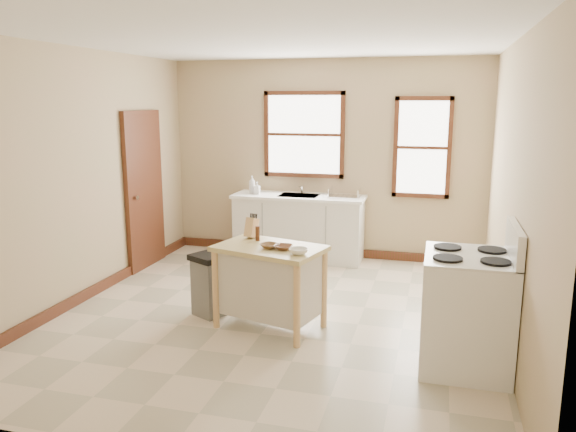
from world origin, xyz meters
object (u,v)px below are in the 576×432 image
at_px(bowl_b, 284,247).
at_px(trash_bin, 209,285).
at_px(dish_rack, 345,193).
at_px(kitchen_island, 270,287).
at_px(pepper_grinder, 258,233).
at_px(bowl_c, 298,251).
at_px(soap_bottle_a, 252,184).
at_px(bowl_a, 269,246).
at_px(gas_stove, 468,296).
at_px(knife_block, 252,228).
at_px(soap_bottle_b, 257,188).

distance_m(bowl_b, trash_bin, 1.05).
relative_size(dish_rack, kitchen_island, 0.42).
height_order(pepper_grinder, bowl_c, pepper_grinder).
relative_size(soap_bottle_a, bowl_a, 1.45).
bearing_deg(gas_stove, bowl_a, 170.60).
bearing_deg(soap_bottle_a, pepper_grinder, -84.41).
distance_m(knife_block, bowl_a, 0.46).
bearing_deg(knife_block, soap_bottle_b, 126.18).
xyz_separation_m(trash_bin, gas_stove, (2.56, -0.50, 0.29)).
bearing_deg(pepper_grinder, trash_bin, -175.67).
xyz_separation_m(pepper_grinder, bowl_b, (0.34, -0.26, -0.05)).
distance_m(dish_rack, trash_bin, 2.68).
bearing_deg(trash_bin, soap_bottle_a, 124.85).
bearing_deg(soap_bottle_b, gas_stove, -44.05).
height_order(bowl_c, gas_stove, gas_stove).
relative_size(knife_block, trash_bin, 0.30).
height_order(soap_bottle_a, kitchen_island, soap_bottle_a).
bearing_deg(knife_block, kitchen_island, -25.21).
xyz_separation_m(knife_block, gas_stove, (2.12, -0.64, -0.31)).
relative_size(bowl_a, bowl_c, 0.99).
bearing_deg(soap_bottle_a, bowl_a, -82.25).
bearing_deg(pepper_grinder, kitchen_island, -44.58).
relative_size(pepper_grinder, bowl_c, 0.86).
bearing_deg(dish_rack, soap_bottle_b, -167.36).
distance_m(dish_rack, bowl_b, 2.61).
relative_size(dish_rack, bowl_c, 2.45).
distance_m(knife_block, pepper_grinder, 0.14).
height_order(dish_rack, gas_stove, gas_stove).
distance_m(kitchen_island, gas_stove, 1.89).
xyz_separation_m(dish_rack, pepper_grinder, (-0.49, -2.35, -0.06)).
relative_size(dish_rack, gas_stove, 0.34).
bearing_deg(bowl_c, kitchen_island, 148.81).
distance_m(bowl_a, gas_stove, 1.86).
bearing_deg(soap_bottle_b, kitchen_island, -67.82).
relative_size(kitchen_island, bowl_a, 5.90).
height_order(soap_bottle_b, trash_bin, soap_bottle_b).
xyz_separation_m(kitchen_island, trash_bin, (-0.71, 0.14, -0.09)).
xyz_separation_m(soap_bottle_a, gas_stove, (2.87, -2.86, -0.42)).
relative_size(soap_bottle_a, kitchen_island, 0.25).
height_order(trash_bin, gas_stove, gas_stove).
xyz_separation_m(soap_bottle_b, bowl_a, (0.95, -2.50, -0.15)).
bearing_deg(dish_rack, knife_block, -96.18).
bearing_deg(knife_block, pepper_grinder, -25.06).
distance_m(trash_bin, gas_stove, 2.62).
height_order(soap_bottle_a, bowl_c, soap_bottle_a).
bearing_deg(trash_bin, bowl_c, 9.16).
height_order(kitchen_island, pepper_grinder, pepper_grinder).
xyz_separation_m(knife_block, bowl_c, (0.62, -0.48, -0.07)).
xyz_separation_m(dish_rack, bowl_c, (0.03, -2.73, -0.11)).
height_order(bowl_b, gas_stove, gas_stove).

